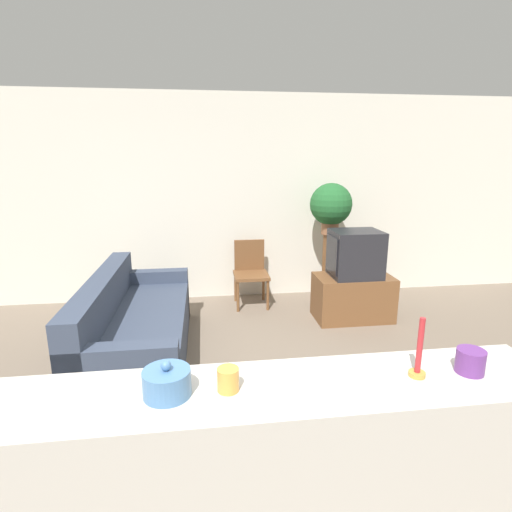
# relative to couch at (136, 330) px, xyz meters

# --- Properties ---
(ground_plane) EXTENTS (14.00, 14.00, 0.00)m
(ground_plane) POSITION_rel_couch_xyz_m (0.92, -1.72, -0.30)
(ground_plane) COLOR #756656
(wall_back) EXTENTS (9.00, 0.06, 2.70)m
(wall_back) POSITION_rel_couch_xyz_m (0.92, 1.71, 1.05)
(wall_back) COLOR silver
(wall_back) RESTS_ON ground_plane
(couch) EXTENTS (0.85, 2.08, 0.82)m
(couch) POSITION_rel_couch_xyz_m (0.00, 0.00, 0.00)
(couch) COLOR #384256
(couch) RESTS_ON ground_plane
(tv_stand) EXTENTS (0.90, 0.51, 0.53)m
(tv_stand) POSITION_rel_couch_xyz_m (2.42, 0.68, -0.03)
(tv_stand) COLOR brown
(tv_stand) RESTS_ON ground_plane
(television) EXTENTS (0.57, 0.47, 0.54)m
(television) POSITION_rel_couch_xyz_m (2.41, 0.68, 0.51)
(television) COLOR #232328
(television) RESTS_ON tv_stand
(wooden_chair) EXTENTS (0.44, 0.44, 0.84)m
(wooden_chair) POSITION_rel_couch_xyz_m (1.26, 1.34, 0.17)
(wooden_chair) COLOR brown
(wooden_chair) RESTS_ON ground_plane
(plant_stand) EXTENTS (0.16, 0.16, 0.93)m
(plant_stand) POSITION_rel_couch_xyz_m (2.29, 1.26, 0.17)
(plant_stand) COLOR brown
(plant_stand) RESTS_ON ground_plane
(potted_plant) EXTENTS (0.54, 0.54, 0.65)m
(potted_plant) POSITION_rel_couch_xyz_m (2.29, 1.26, 1.00)
(potted_plant) COLOR #8E5B3D
(potted_plant) RESTS_ON plant_stand
(foreground_counter) EXTENTS (2.47, 0.44, 1.00)m
(foreground_counter) POSITION_rel_couch_xyz_m (0.92, -2.22, 0.20)
(foreground_counter) COLOR beige
(foreground_counter) RESTS_ON ground_plane
(decorative_bowl) EXTENTS (0.19, 0.19, 0.15)m
(decorative_bowl) POSITION_rel_couch_xyz_m (0.52, -2.22, 0.76)
(decorative_bowl) COLOR #4C7AAD
(decorative_bowl) RESTS_ON foreground_counter
(candle_jar) EXTENTS (0.09, 0.09, 0.10)m
(candle_jar) POSITION_rel_couch_xyz_m (0.75, -2.22, 0.75)
(candle_jar) COLOR gold
(candle_jar) RESTS_ON foreground_counter
(candlestick) EXTENTS (0.07, 0.07, 0.27)m
(candlestick) POSITION_rel_couch_xyz_m (1.55, -2.22, 0.79)
(candlestick) COLOR #B7933D
(candlestick) RESTS_ON foreground_counter
(coffee_tin) EXTENTS (0.12, 0.12, 0.10)m
(coffee_tin) POSITION_rel_couch_xyz_m (1.79, -2.22, 0.75)
(coffee_tin) COLOR #66337F
(coffee_tin) RESTS_ON foreground_counter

